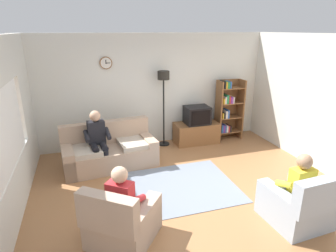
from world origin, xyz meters
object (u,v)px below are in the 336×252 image
(floor_lamp, at_px, (164,88))
(person_in_left_armchair, at_px, (124,199))
(person_in_right_armchair, at_px, (296,184))
(tv, at_px, (197,115))
(tv_stand, at_px, (196,133))
(person_on_couch, at_px, (98,138))
(bookshelf, at_px, (227,109))
(couch, at_px, (110,152))
(armchair_near_window, at_px, (122,222))
(armchair_near_bookshelf, at_px, (297,206))

(floor_lamp, bearing_deg, person_in_left_armchair, -115.47)
(person_in_right_armchair, bearing_deg, tv, 93.32)
(tv_stand, height_order, person_on_couch, person_on_couch)
(person_in_right_armchair, bearing_deg, bookshelf, 78.36)
(floor_lamp, distance_m, person_in_right_armchair, 3.69)
(couch, xyz_separation_m, tv_stand, (2.26, 0.68, -0.05))
(tv_stand, height_order, floor_lamp, floor_lamp)
(floor_lamp, bearing_deg, armchair_near_window, -115.78)
(tv_stand, xyz_separation_m, tv, (-0.00, -0.02, 0.48))
(couch, height_order, tv_stand, couch)
(tv, height_order, bookshelf, bookshelf)
(tv_stand, xyz_separation_m, armchair_near_bookshelf, (0.20, -3.43, 0.03))
(couch, height_order, person_on_couch, person_on_couch)
(person_in_left_armchair, bearing_deg, floor_lamp, 64.53)
(floor_lamp, xyz_separation_m, person_in_left_armchair, (-1.46, -3.07, -0.85))
(person_on_couch, bearing_deg, couch, 25.84)
(tv_stand, bearing_deg, person_on_couch, -162.48)
(couch, relative_size, tv_stand, 1.80)
(armchair_near_bookshelf, xyz_separation_m, person_in_right_armchair, (-0.01, 0.09, 0.32))
(person_in_left_armchair, relative_size, person_in_right_armchair, 1.00)
(armchair_near_window, height_order, person_in_left_armchair, person_in_left_armchair)
(armchair_near_bookshelf, bearing_deg, bookshelf, 78.73)
(armchair_near_bookshelf, relative_size, person_in_left_armchair, 0.83)
(tv, bearing_deg, tv_stand, 90.00)
(bookshelf, xyz_separation_m, floor_lamp, (-1.73, 0.03, 0.65))
(couch, bearing_deg, tv, 16.06)
(couch, bearing_deg, person_on_couch, -154.16)
(couch, distance_m, armchair_near_bookshelf, 3.69)
(tv, relative_size, person_in_right_armchair, 0.54)
(bookshelf, height_order, person_in_right_armchair, bookshelf)
(couch, relative_size, armchair_near_bookshelf, 2.14)
(tv_stand, bearing_deg, floor_lamp, 173.24)
(tv, bearing_deg, person_in_left_armchair, -127.94)
(couch, distance_m, tv, 2.39)
(couch, height_order, armchair_near_window, same)
(person_on_couch, xyz_separation_m, person_in_right_armchair, (2.68, -2.56, -0.09))
(tv, bearing_deg, bookshelf, 6.03)
(floor_lamp, relative_size, armchair_near_bookshelf, 2.00)
(couch, bearing_deg, bookshelf, 13.29)
(floor_lamp, height_order, person_in_left_armchair, floor_lamp)
(floor_lamp, bearing_deg, bookshelf, -0.96)
(tv_stand, height_order, tv, tv)
(armchair_near_window, relative_size, person_in_right_armchair, 1.06)
(tv_stand, bearing_deg, tv, -90.00)
(tv_stand, height_order, armchair_near_window, armchair_near_window)
(tv_stand, height_order, bookshelf, bookshelf)
(bookshelf, bearing_deg, couch, -166.71)
(tv, bearing_deg, armchair_near_bookshelf, -86.68)
(couch, bearing_deg, tv_stand, 16.63)
(armchair_near_window, relative_size, person_on_couch, 0.96)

